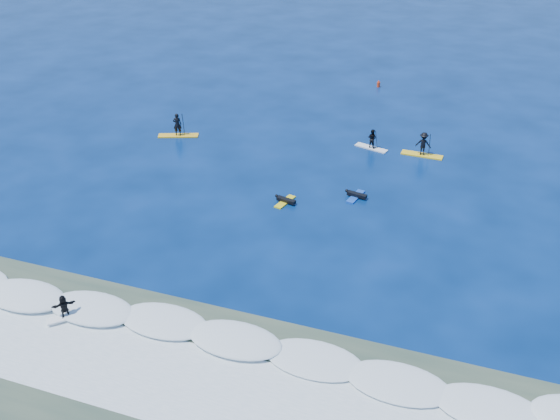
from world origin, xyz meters
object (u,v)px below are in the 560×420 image
(sup_paddler_left, at_px, (178,128))
(prone_paddler_far, at_px, (356,195))
(marker_buoy, at_px, (379,84))
(sup_paddler_center, at_px, (372,140))
(prone_paddler_near, at_px, (285,201))
(sup_paddler_right, at_px, (423,145))
(wave_surfer, at_px, (64,308))

(sup_paddler_left, distance_m, prone_paddler_far, 17.37)
(sup_paddler_left, height_order, prone_paddler_far, sup_paddler_left)
(marker_buoy, bearing_deg, sup_paddler_left, -127.13)
(sup_paddler_center, bearing_deg, prone_paddler_near, -93.00)
(sup_paddler_right, bearing_deg, prone_paddler_far, -110.01)
(sup_paddler_right, bearing_deg, marker_buoy, 115.72)
(wave_surfer, bearing_deg, prone_paddler_near, 22.13)
(prone_paddler_near, bearing_deg, wave_surfer, 169.63)
(sup_paddler_left, height_order, wave_surfer, sup_paddler_left)
(sup_paddler_right, height_order, prone_paddler_far, sup_paddler_right)
(sup_paddler_left, distance_m, prone_paddler_near, 14.37)
(sup_paddler_left, height_order, prone_paddler_near, sup_paddler_left)
(sup_paddler_center, distance_m, sup_paddler_right, 4.05)
(sup_paddler_right, distance_m, prone_paddler_far, 8.99)
(sup_paddler_right, distance_m, wave_surfer, 29.65)
(prone_paddler_near, bearing_deg, sup_paddler_right, -22.95)
(sup_paddler_left, xyz_separation_m, wave_surfer, (5.43, -23.00, 0.07))
(sup_paddler_left, xyz_separation_m, sup_paddler_right, (19.87, 2.89, 0.15))
(sup_paddler_right, height_order, prone_paddler_near, sup_paddler_right)
(sup_paddler_center, relative_size, prone_paddler_near, 1.35)
(prone_paddler_near, distance_m, prone_paddler_far, 4.97)
(prone_paddler_far, height_order, wave_surfer, wave_surfer)
(sup_paddler_right, xyz_separation_m, prone_paddler_near, (-7.77, -10.62, -0.74))
(prone_paddler_far, distance_m, marker_buoy, 23.33)
(sup_paddler_right, relative_size, prone_paddler_far, 1.55)
(prone_paddler_far, bearing_deg, sup_paddler_right, -10.83)
(prone_paddler_near, distance_m, marker_buoy, 25.47)
(marker_buoy, bearing_deg, prone_paddler_far, -82.39)
(sup_paddler_left, height_order, sup_paddler_right, sup_paddler_left)
(prone_paddler_far, bearing_deg, sup_paddler_center, 15.90)
(prone_paddler_near, relative_size, marker_buoy, 2.69)
(sup_paddler_left, relative_size, prone_paddler_far, 1.63)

